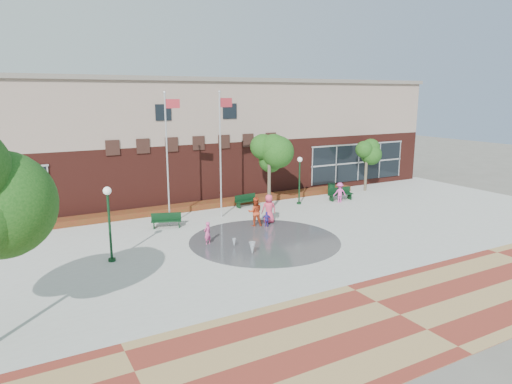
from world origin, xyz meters
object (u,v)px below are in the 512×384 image
flagpole_right (221,148)px  bench_left (166,223)px  flagpole_left (168,153)px  child_splash (207,233)px  trash_can (331,189)px

flagpole_right → bench_left: size_ratio=4.41×
flagpole_left → bench_left: flagpole_left is taller
child_splash → flagpole_left: bearing=-107.4°
flagpole_left → trash_can: (14.09, 1.91, -4.04)m
trash_can → child_splash: (-13.54, -6.47, 0.12)m
flagpole_left → child_splash: 6.03m
flagpole_right → trash_can: (10.48, 1.73, -4.09)m
flagpole_right → flagpole_left: bearing=176.0°
bench_left → trash_can: trash_can is taller
flagpole_right → bench_left: flagpole_right is taller
bench_left → flagpole_left: bearing=66.3°
flagpole_left → flagpole_right: size_ratio=0.99×
flagpole_right → trash_can: 11.38m
child_splash → bench_left: bearing=-101.2°
flagpole_right → child_splash: size_ratio=6.48×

